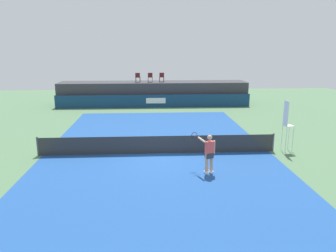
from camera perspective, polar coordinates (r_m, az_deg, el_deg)
ground_plane at (r=20.27m, az=-2.02°, el=-2.11°), size 48.00×48.00×0.00m
court_inner at (r=17.41m, az=-1.78°, el=-4.78°), size 12.00×22.00×0.00m
sponsor_wall at (r=30.41m, az=-2.51°, el=4.35°), size 18.00×0.22×1.20m
spectator_platform at (r=32.12m, az=-2.57°, el=5.74°), size 18.00×2.80×2.20m
spectator_chair_far_left at (r=31.77m, az=-5.28°, el=8.51°), size 0.48×0.48×0.89m
spectator_chair_left at (r=31.77m, az=-3.12°, el=8.54°), size 0.45×0.45×0.89m
spectator_chair_center at (r=31.87m, az=-1.11°, el=8.58°), size 0.45×0.45×0.89m
umpire_chair at (r=18.45m, az=20.00°, el=0.56°), size 0.50×0.50×2.76m
tennis_net at (r=17.26m, az=-1.79°, el=-3.29°), size 12.40×0.02×0.95m
net_post_near at (r=18.19m, az=-21.75°, el=-3.31°), size 0.10×0.10×1.00m
net_post_far at (r=18.48m, az=17.83°, el=-2.73°), size 0.10×0.10×1.00m
tennis_player at (r=14.58m, az=7.12°, el=-4.60°), size 0.98×1.09×1.77m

